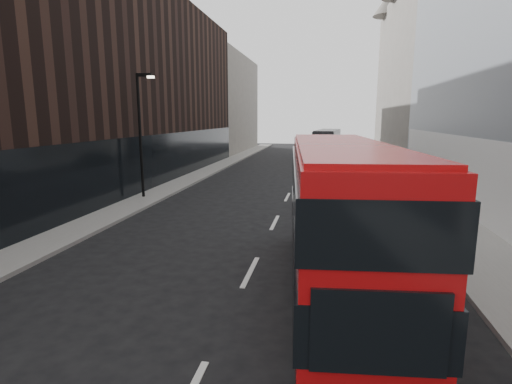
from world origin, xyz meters
The scene contains 12 objects.
sidewalk_right centered at (7.50, 25.00, 0.07)m, with size 3.00×80.00×0.15m, color slate.
sidewalk_left centered at (-8.00, 25.00, 0.07)m, with size 2.00×80.00×0.15m, color slate.
building_modern_block centered at (11.47, 21.00, 9.90)m, with size 5.03×22.00×20.00m.
building_victorian centered at (11.38, 44.00, 9.66)m, with size 6.50×24.00×21.00m.
building_left_mid centered at (-11.50, 30.00, 7.00)m, with size 5.00×24.00×14.00m, color black.
building_left_far centered at (-11.50, 52.00, 6.50)m, with size 5.00×20.00×13.00m, color slate.
street_lamp centered at (-8.22, 18.00, 4.18)m, with size 1.06×0.22×7.00m.
red_bus centered at (2.58, 6.88, 2.27)m, with size 3.26×10.30×4.10m.
grey_bus centered at (2.35, 44.53, 1.77)m, with size 3.43×10.37×3.30m.
car_a centered at (3.77, 20.00, 0.64)m, with size 1.50×3.73×1.27m, color black.
car_b centered at (3.33, 20.78, 0.61)m, with size 1.30×3.72×1.22m, color gray.
car_c centered at (2.88, 32.79, 0.70)m, with size 1.95×4.79×1.39m, color black.
Camera 1 is at (2.19, -3.54, 4.73)m, focal length 28.00 mm.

